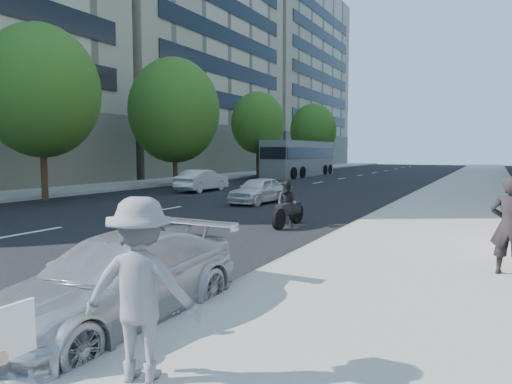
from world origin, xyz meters
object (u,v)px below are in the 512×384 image
Objects in this scene: pedestrian_woman at (510,226)px; parked_sedan at (119,280)px; white_sedan_near at (258,190)px; motorcycle at (287,206)px; jogger at (141,288)px; white_sedan_mid at (202,180)px; bus at (300,159)px.

pedestrian_woman is 0.43× the size of parked_sedan.
white_sedan_near is 1.70× the size of motorcycle.
jogger reaches higher than white_sedan_near.
jogger is 0.85× the size of motorcycle.
white_sedan_mid is 0.32× the size of bus.
motorcycle is (-1.20, 8.36, 0.04)m from parked_sedan.
bus is at bearing -86.22° from white_sedan_mid.
bus is at bearing 108.37° from parked_sedan.
jogger is at bearing 72.38° from pedestrian_woman.
jogger reaches higher than parked_sedan.
parked_sedan is (-4.70, -4.60, -0.43)m from pedestrian_woman.
white_sedan_near is at bearing 145.25° from white_sedan_mid.
white_sedan_mid is 13.35m from motorcycle.
motorcycle reaches higher than white_sedan_mid.
parked_sedan is 14.57m from white_sedan_near.
parked_sedan is 1.18× the size of white_sedan_near.
bus reaches higher than pedestrian_woman.
parked_sedan is (-1.50, 1.23, -0.43)m from jogger.
white_sedan_mid is (-5.79, 3.99, 0.04)m from white_sedan_near.
bus is at bearing -92.37° from jogger.
parked_sedan is 8.45m from motorcycle.
bus reaches higher than parked_sedan.
pedestrian_woman is 6.59m from parked_sedan.
jogger reaches higher than white_sedan_mid.
jogger is 1.00× the size of pedestrian_woman.
pedestrian_woman is at bearing -39.17° from white_sedan_near.
jogger is at bearing -62.48° from white_sedan_near.
parked_sedan reaches higher than white_sedan_near.
white_sedan_near is 0.90× the size of white_sedan_mid.
bus is (-7.05, 22.27, 1.04)m from white_sedan_near.
pedestrian_woman is at bearing 139.58° from white_sedan_mid.
jogger is 0.50× the size of white_sedan_near.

